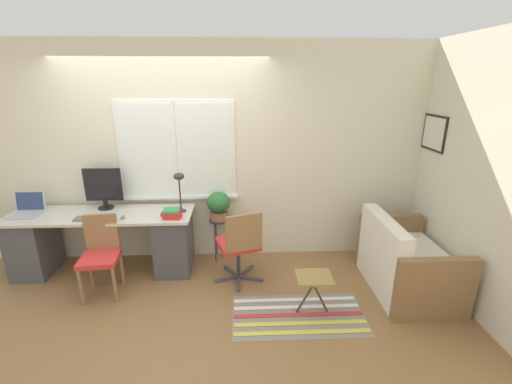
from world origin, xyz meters
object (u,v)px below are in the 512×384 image
at_px(keyboard, 94,218).
at_px(couch_loveseat, 405,264).
at_px(desk_lamp, 179,182).
at_px(plant_stand, 219,224).
at_px(folding_stool, 314,280).
at_px(monitor, 103,188).
at_px(office_chair_swivel, 240,244).
at_px(laptop, 27,210).
at_px(potted_plant, 219,205).
at_px(book_stack, 172,213).
at_px(mouse, 123,217).
at_px(desk_chair_wooden, 100,253).

bearing_deg(keyboard, couch_loveseat, -6.06).
relative_size(desk_lamp, plant_stand, 0.86).
relative_size(couch_loveseat, folding_stool, 2.78).
bearing_deg(monitor, office_chair_swivel, -17.02).
relative_size(keyboard, plant_stand, 0.79).
bearing_deg(laptop, potted_plant, 5.94).
xyz_separation_m(monitor, book_stack, (0.87, -0.35, -0.21)).
height_order(mouse, desk_lamp, desk_lamp).
bearing_deg(desk_chair_wooden, keyboard, 109.50).
bearing_deg(folding_stool, potted_plant, 130.62).
xyz_separation_m(laptop, plant_stand, (2.21, 0.23, -0.32)).
bearing_deg(folding_stool, desk_lamp, 146.37).
relative_size(book_stack, plant_stand, 0.41).
distance_m(laptop, book_stack, 1.72).
bearing_deg(book_stack, monitor, 157.85).
distance_m(laptop, monitor, 0.88).
bearing_deg(office_chair_swivel, keyboard, -23.75).
xyz_separation_m(keyboard, couch_loveseat, (3.46, -0.37, -0.46)).
bearing_deg(couch_loveseat, keyboard, 83.94).
relative_size(laptop, mouse, 4.55).
bearing_deg(plant_stand, desk_chair_wooden, -151.10).
distance_m(book_stack, couch_loveseat, 2.67).
height_order(desk_chair_wooden, office_chair_swivel, office_chair_swivel).
distance_m(office_chair_swivel, plant_stand, 0.62).
bearing_deg(book_stack, desk_lamp, 71.03).
xyz_separation_m(couch_loveseat, plant_stand, (-2.09, 0.78, 0.19)).
distance_m(desk_chair_wooden, plant_stand, 1.42).
xyz_separation_m(office_chair_swivel, folding_stool, (0.73, -0.59, -0.11)).
bearing_deg(plant_stand, office_chair_swivel, -64.70).
relative_size(office_chair_swivel, couch_loveseat, 0.77).
distance_m(mouse, office_chair_swivel, 1.36).
distance_m(mouse, potted_plant, 1.13).
xyz_separation_m(desk_chair_wooden, plant_stand, (1.24, 0.69, 0.02)).
height_order(couch_loveseat, potted_plant, potted_plant).
relative_size(monitor, desk_lamp, 1.05).
height_order(monitor, potted_plant, monitor).
distance_m(keyboard, book_stack, 0.87).
bearing_deg(potted_plant, book_stack, -140.61).
distance_m(couch_loveseat, folding_stool, 1.16).
relative_size(office_chair_swivel, folding_stool, 2.13).
bearing_deg(plant_stand, monitor, -177.44).
relative_size(mouse, book_stack, 0.34).
distance_m(monitor, plant_stand, 1.47).
bearing_deg(desk_chair_wooden, monitor, 95.57).
height_order(laptop, potted_plant, laptop).
relative_size(desk_lamp, desk_chair_wooden, 0.55).
bearing_deg(potted_plant, keyboard, -163.38).
distance_m(mouse, desk_lamp, 0.74).
distance_m(laptop, mouse, 1.17).
height_order(keyboard, folding_stool, keyboard).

